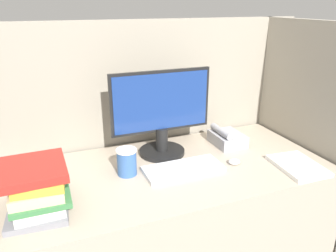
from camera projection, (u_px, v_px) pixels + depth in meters
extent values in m
cube|color=gray|center=(142.00, 148.00, 1.91)|extent=(1.95, 0.04, 1.44)
cube|color=gray|center=(296.00, 151.00, 1.88)|extent=(0.04, 0.76, 1.44)
cube|color=tan|center=(167.00, 236.00, 1.69)|extent=(1.55, 0.70, 0.78)
cylinder|color=black|center=(162.00, 151.00, 1.70)|extent=(0.23, 0.23, 0.02)
cylinder|color=black|center=(162.00, 139.00, 1.68)|extent=(0.06, 0.06, 0.12)
cube|color=black|center=(161.00, 101.00, 1.61)|extent=(0.51, 0.02, 0.31)
cube|color=navy|center=(162.00, 102.00, 1.61)|extent=(0.49, 0.01, 0.28)
cube|color=silver|center=(183.00, 169.00, 1.53)|extent=(0.37, 0.16, 0.02)
ellipsoid|color=silver|center=(234.00, 162.00, 1.59)|extent=(0.06, 0.05, 0.03)
cylinder|color=#335999|center=(127.00, 163.00, 1.48)|extent=(0.09, 0.09, 0.12)
cylinder|color=white|center=(126.00, 150.00, 1.46)|extent=(0.09, 0.09, 0.01)
cube|color=slate|center=(39.00, 206.00, 1.25)|extent=(0.24, 0.31, 0.02)
cube|color=silver|center=(39.00, 199.00, 1.24)|extent=(0.17, 0.26, 0.04)
cube|color=#38723F|center=(41.00, 192.00, 1.23)|extent=(0.21, 0.28, 0.02)
cube|color=#C6B78C|center=(37.00, 186.00, 1.22)|extent=(0.19, 0.25, 0.04)
cube|color=gold|center=(40.00, 178.00, 1.20)|extent=(0.20, 0.24, 0.03)
cube|color=maroon|center=(33.00, 170.00, 1.20)|extent=(0.23, 0.26, 0.03)
cube|color=#99999E|center=(227.00, 139.00, 1.81)|extent=(0.15, 0.19, 0.06)
cube|color=white|center=(233.00, 134.00, 1.78)|extent=(0.07, 0.09, 0.00)
cylinder|color=#99999E|center=(221.00, 131.00, 1.77)|extent=(0.04, 0.18, 0.04)
cube|color=white|center=(298.00, 166.00, 1.56)|extent=(0.21, 0.27, 0.02)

